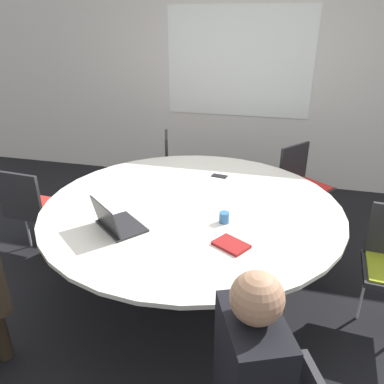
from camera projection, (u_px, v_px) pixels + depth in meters
ground_plane at (192, 280)px, 3.19m from camera, size 16.00×16.00×0.00m
wall_back at (238, 79)px, 4.71m from camera, size 8.00×0.07×2.70m
conference_table at (192, 212)px, 2.92m from camera, size 2.28×2.28×0.73m
chair_3 at (302, 180)px, 3.85m from camera, size 0.60×0.61×0.87m
chair_4 at (178, 163)px, 4.32m from camera, size 0.54×0.55×0.87m
chair_5 at (33, 204)px, 3.35m from camera, size 0.47×0.45×0.87m
person_1 at (246, 378)px, 1.50m from camera, size 0.35×0.42×1.22m
laptop at (115, 222)px, 2.52m from camera, size 0.43×0.42×0.21m
spiral_notebook at (231, 245)px, 2.34m from camera, size 0.26×0.24×0.02m
coffee_cup at (224, 217)px, 2.61m from camera, size 0.07×0.07×0.08m
cell_phone at (219, 176)px, 3.39m from camera, size 0.15×0.09×0.01m
handbag at (267, 193)px, 4.47m from camera, size 0.36×0.16×0.28m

